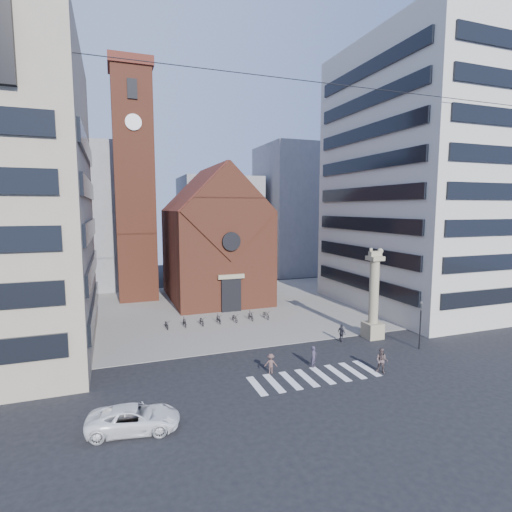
# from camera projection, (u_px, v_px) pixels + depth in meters

# --- Properties ---
(ground) EXTENTS (120.00, 120.00, 0.00)m
(ground) POSITION_uv_depth(u_px,v_px,m) (291.00, 363.00, 32.07)
(ground) COLOR black
(ground) RESTS_ON ground
(piazza) EXTENTS (46.00, 30.00, 0.05)m
(piazza) POSITION_uv_depth(u_px,v_px,m) (226.00, 307.00, 49.79)
(piazza) COLOR gray
(piazza) RESTS_ON ground
(zebra_crossing) EXTENTS (10.20, 3.20, 0.01)m
(zebra_crossing) POSITION_uv_depth(u_px,v_px,m) (315.00, 377.00, 29.45)
(zebra_crossing) COLOR white
(zebra_crossing) RESTS_ON ground
(church) EXTENTS (12.00, 16.65, 18.00)m
(church) POSITION_uv_depth(u_px,v_px,m) (214.00, 240.00, 54.47)
(church) COLOR brown
(church) RESTS_ON ground
(campanile) EXTENTS (5.50, 5.50, 31.20)m
(campanile) POSITION_uv_depth(u_px,v_px,m) (134.00, 182.00, 52.91)
(campanile) COLOR brown
(campanile) RESTS_ON ground
(building_right) EXTENTS (18.00, 22.00, 32.00)m
(building_right) POSITION_uv_depth(u_px,v_px,m) (427.00, 179.00, 49.48)
(building_right) COLOR #B8B1A7
(building_right) RESTS_ON ground
(bg_block_left) EXTENTS (16.00, 14.00, 22.00)m
(bg_block_left) POSITION_uv_depth(u_px,v_px,m) (63.00, 217.00, 61.29)
(bg_block_left) COLOR gray
(bg_block_left) RESTS_ON ground
(bg_block_mid) EXTENTS (14.00, 12.00, 18.00)m
(bg_block_mid) POSITION_uv_depth(u_px,v_px,m) (219.00, 226.00, 75.01)
(bg_block_mid) COLOR gray
(bg_block_mid) RESTS_ON ground
(bg_block_right) EXTENTS (16.00, 14.00, 24.00)m
(bg_block_right) POSITION_uv_depth(u_px,v_px,m) (303.00, 210.00, 77.27)
(bg_block_right) COLOR gray
(bg_block_right) RESTS_ON ground
(lion_column) EXTENTS (1.63, 1.60, 8.68)m
(lion_column) POSITION_uv_depth(u_px,v_px,m) (374.00, 303.00, 37.84)
(lion_column) COLOR gray
(lion_column) RESTS_ON ground
(traffic_light) EXTENTS (0.13, 0.16, 4.30)m
(traffic_light) POSITION_uv_depth(u_px,v_px,m) (420.00, 324.00, 34.93)
(traffic_light) COLOR black
(traffic_light) RESTS_ON ground
(white_car) EXTENTS (5.36, 3.09, 1.40)m
(white_car) POSITION_uv_depth(u_px,v_px,m) (134.00, 419.00, 22.26)
(white_car) COLOR white
(white_car) RESTS_ON ground
(pedestrian_0) EXTENTS (0.73, 0.70, 1.69)m
(pedestrian_0) POSITION_uv_depth(u_px,v_px,m) (314.00, 357.00, 31.13)
(pedestrian_0) COLOR #363043
(pedestrian_0) RESTS_ON ground
(pedestrian_1) EXTENTS (1.14, 1.17, 1.89)m
(pedestrian_1) POSITION_uv_depth(u_px,v_px,m) (382.00, 361.00, 30.01)
(pedestrian_1) COLOR #564645
(pedestrian_1) RESTS_ON ground
(pedestrian_2) EXTENTS (0.56, 1.05, 1.70)m
(pedestrian_2) POSITION_uv_depth(u_px,v_px,m) (342.00, 333.00, 37.00)
(pedestrian_2) COLOR #292931
(pedestrian_2) RESTS_ON ground
(pedestrian_3) EXTENTS (1.12, 0.88, 1.52)m
(pedestrian_3) POSITION_uv_depth(u_px,v_px,m) (271.00, 364.00, 29.96)
(pedestrian_3) COLOR brown
(pedestrian_3) RESTS_ON ground
(scooter_0) EXTENTS (0.66, 1.74, 0.90)m
(scooter_0) POSITION_uv_depth(u_px,v_px,m) (167.00, 324.00, 40.98)
(scooter_0) COLOR black
(scooter_0) RESTS_ON piazza
(scooter_1) EXTENTS (0.53, 1.68, 1.00)m
(scooter_1) POSITION_uv_depth(u_px,v_px,m) (185.00, 322.00, 41.60)
(scooter_1) COLOR black
(scooter_1) RESTS_ON piazza
(scooter_2) EXTENTS (0.66, 1.74, 0.90)m
(scooter_2) POSITION_uv_depth(u_px,v_px,m) (202.00, 321.00, 42.22)
(scooter_2) COLOR black
(scooter_2) RESTS_ON piazza
(scooter_3) EXTENTS (0.53, 1.68, 1.00)m
(scooter_3) POSITION_uv_depth(u_px,v_px,m) (219.00, 319.00, 42.84)
(scooter_3) COLOR black
(scooter_3) RESTS_ON piazza
(scooter_4) EXTENTS (0.66, 1.74, 0.90)m
(scooter_4) POSITION_uv_depth(u_px,v_px,m) (235.00, 318.00, 43.46)
(scooter_4) COLOR black
(scooter_4) RESTS_ON piazza
(scooter_5) EXTENTS (0.53, 1.68, 1.00)m
(scooter_5) POSITION_uv_depth(u_px,v_px,m) (251.00, 316.00, 44.07)
(scooter_5) COLOR black
(scooter_5) RESTS_ON piazza
(scooter_6) EXTENTS (0.66, 1.74, 0.90)m
(scooter_6) POSITION_uv_depth(u_px,v_px,m) (266.00, 315.00, 44.70)
(scooter_6) COLOR black
(scooter_6) RESTS_ON piazza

